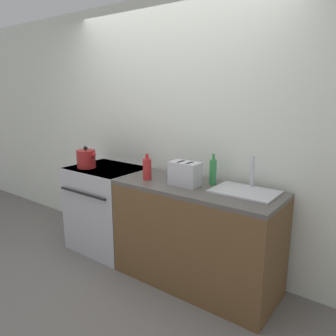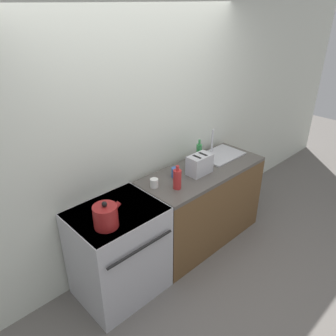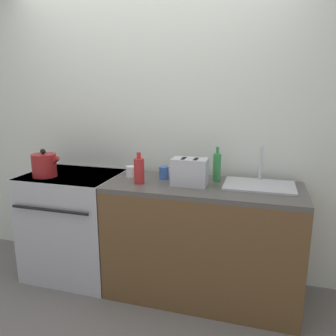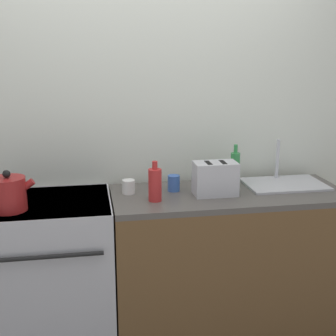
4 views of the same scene
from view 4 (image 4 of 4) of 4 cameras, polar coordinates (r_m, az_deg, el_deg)
wall_back at (r=3.12m, az=-3.60°, el=5.42°), size 8.00×0.05×2.60m
stove at (r=3.02m, az=-14.39°, el=-12.02°), size 0.78×0.66×0.91m
counter_block at (r=3.12m, az=7.20°, el=-10.94°), size 1.46×0.60×0.91m
kettle at (r=2.73m, az=-18.86°, el=-3.00°), size 0.25×0.20×0.23m
toaster at (r=2.87m, az=5.78°, el=-1.28°), size 0.26×0.15×0.20m
sink_tray at (r=3.17m, az=13.96°, el=-1.75°), size 0.51×0.35×0.28m
bottle_red at (r=2.74m, az=-1.60°, el=-2.00°), size 0.08×0.08×0.24m
bottle_green at (r=3.07m, az=8.17°, el=-0.06°), size 0.06×0.06×0.27m
cup_blue at (r=2.94m, az=0.70°, el=-1.86°), size 0.08×0.08×0.10m
cup_white at (r=2.90m, az=-4.83°, el=-2.29°), size 0.08×0.08×0.09m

